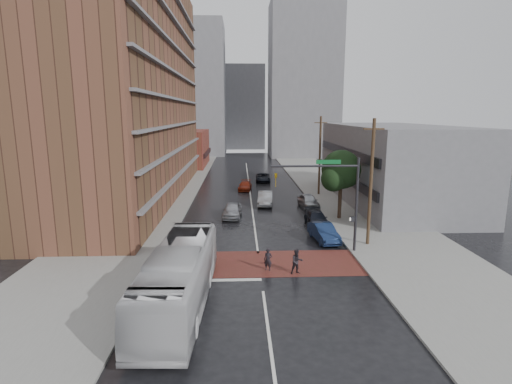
{
  "coord_description": "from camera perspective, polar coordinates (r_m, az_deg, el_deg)",
  "views": [
    {
      "loc": [
        -1.31,
        -25.97,
        10.36
      ],
      "look_at": [
        0.1,
        8.66,
        3.5
      ],
      "focal_mm": 28.0,
      "sensor_mm": 36.0,
      "label": 1
    }
  ],
  "objects": [
    {
      "name": "crosswalk",
      "position": [
        28.45,
        0.48,
        -10.14
      ],
      "size": [
        14.0,
        5.0,
        0.02
      ],
      "primitive_type": "cube",
      "color": "maroon",
      "rests_on": "ground"
    },
    {
      "name": "distant_tower_west",
      "position": [
        104.89,
        -9.57,
        14.12
      ],
      "size": [
        18.0,
        16.0,
        32.0
      ],
      "primitive_type": "cube",
      "color": "slate",
      "rests_on": "ground"
    },
    {
      "name": "car_parked_mid",
      "position": [
        37.94,
        8.65,
        -3.77
      ],
      "size": [
        1.92,
        4.49,
        1.29
      ],
      "primitive_type": "imported",
      "rotation": [
        0.0,
        0.0,
        0.02
      ],
      "color": "black",
      "rests_on": "ground"
    },
    {
      "name": "storefront_west",
      "position": [
        80.97,
        -9.96,
        6.16
      ],
      "size": [
        8.0,
        16.0,
        7.0
      ],
      "primitive_type": "cube",
      "color": "maroon",
      "rests_on": "ground"
    },
    {
      "name": "pedestrian_a",
      "position": [
        26.99,
        1.73,
        -9.63
      ],
      "size": [
        0.65,
        0.54,
        1.53
      ],
      "primitive_type": "imported",
      "rotation": [
        0.0,
        0.0,
        -0.37
      ],
      "color": "black",
      "rests_on": "ground"
    },
    {
      "name": "street_tree",
      "position": [
        39.65,
        12.06,
        2.79
      ],
      "size": [
        4.2,
        4.1,
        6.9
      ],
      "color": "#332319",
      "rests_on": "ground"
    },
    {
      "name": "distant_tower_center",
      "position": [
        120.99,
        -1.75,
        11.96
      ],
      "size": [
        12.0,
        10.0,
        24.0
      ],
      "primitive_type": "cube",
      "color": "slate",
      "rests_on": "ground"
    },
    {
      "name": "car_travel_b",
      "position": [
        45.78,
        1.33,
        -0.9
      ],
      "size": [
        2.03,
        4.79,
        1.54
      ],
      "primitive_type": "imported",
      "rotation": [
        0.0,
        0.0,
        -0.09
      ],
      "color": "#B1B6BA",
      "rests_on": "ground"
    },
    {
      "name": "distant_tower_east",
      "position": [
        99.45,
        6.78,
        15.52
      ],
      "size": [
        16.0,
        14.0,
        36.0
      ],
      "primitive_type": "cube",
      "color": "slate",
      "rests_on": "ground"
    },
    {
      "name": "pedestrian_b",
      "position": [
        26.56,
        5.88,
        -9.87
      ],
      "size": [
        0.93,
        0.8,
        1.67
      ],
      "primitive_type": "imported",
      "rotation": [
        0.0,
        0.0,
        0.22
      ],
      "color": "black",
      "rests_on": "ground"
    },
    {
      "name": "sidewalk_east",
      "position": [
        53.55,
        11.56,
        -0.11
      ],
      "size": [
        9.0,
        90.0,
        0.15
      ],
      "primitive_type": "cube",
      "color": "gray",
      "rests_on": "ground"
    },
    {
      "name": "utility_pole_far",
      "position": [
        51.25,
        9.1,
        5.21
      ],
      "size": [
        1.6,
        0.26,
        10.0
      ],
      "color": "#473321",
      "rests_on": "ground"
    },
    {
      "name": "transit_bus",
      "position": [
        22.38,
        -10.92,
        -11.83
      ],
      "size": [
        3.32,
        12.19,
        3.37
      ],
      "primitive_type": "imported",
      "rotation": [
        0.0,
        0.0,
        -0.04
      ],
      "color": "#BDBDBF",
      "rests_on": "ground"
    },
    {
      "name": "sidewalk_west",
      "position": [
        52.98,
        -13.37,
        -0.31
      ],
      "size": [
        9.0,
        90.0,
        0.15
      ],
      "primitive_type": "cube",
      "color": "gray",
      "rests_on": "ground"
    },
    {
      "name": "apartment_block",
      "position": [
        51.68,
        -17.12,
        14.76
      ],
      "size": [
        10.0,
        44.0,
        28.0
      ],
      "primitive_type": "cube",
      "color": "brown",
      "rests_on": "ground"
    },
    {
      "name": "suv_travel",
      "position": [
        61.36,
        1.01,
        2.08
      ],
      "size": [
        2.33,
        4.73,
        1.29
      ],
      "primitive_type": "imported",
      "rotation": [
        0.0,
        0.0,
        -0.04
      ],
      "color": "black",
      "rests_on": "ground"
    },
    {
      "name": "signal_mast",
      "position": [
        29.89,
        11.58,
        0.11
      ],
      "size": [
        6.5,
        0.3,
        7.2
      ],
      "color": "#2D2D33",
      "rests_on": "ground"
    },
    {
      "name": "utility_pole_near",
      "position": [
        32.06,
        16.1,
        1.38
      ],
      "size": [
        1.6,
        0.26,
        10.0
      ],
      "color": "#473321",
      "rests_on": "ground"
    },
    {
      "name": "ground",
      "position": [
        27.99,
        0.53,
        -10.53
      ],
      "size": [
        160.0,
        160.0,
        0.0
      ],
      "primitive_type": "plane",
      "color": "black",
      "rests_on": "ground"
    },
    {
      "name": "building_east",
      "position": [
        49.65,
        18.76,
        3.82
      ],
      "size": [
        11.0,
        26.0,
        9.0
      ],
      "primitive_type": "cube",
      "color": "slate",
      "rests_on": "ground"
    },
    {
      "name": "car_parked_near",
      "position": [
        33.47,
        9.64,
        -5.71
      ],
      "size": [
        2.12,
        4.54,
        1.44
      ],
      "primitive_type": "imported",
      "rotation": [
        0.0,
        0.0,
        0.14
      ],
      "color": "#15254A",
      "rests_on": "ground"
    },
    {
      "name": "car_parked_far",
      "position": [
        44.86,
        7.5,
        -1.28
      ],
      "size": [
        2.23,
        4.55,
        1.49
      ],
      "primitive_type": "imported",
      "rotation": [
        0.0,
        0.0,
        0.11
      ],
      "color": "#9DA1A4",
      "rests_on": "ground"
    },
    {
      "name": "car_travel_c",
      "position": [
        54.64,
        -1.58,
        0.89
      ],
      "size": [
        2.07,
        4.22,
        1.18
      ],
      "primitive_type": "imported",
      "rotation": [
        0.0,
        0.0,
        -0.1
      ],
      "color": "maroon",
      "rests_on": "ground"
    },
    {
      "name": "car_travel_a",
      "position": [
        40.37,
        -3.42,
        -2.6
      ],
      "size": [
        2.14,
        4.52,
        1.49
      ],
      "primitive_type": "imported",
      "rotation": [
        0.0,
        0.0,
        -0.09
      ],
      "color": "#A7A9AF",
      "rests_on": "ground"
    }
  ]
}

